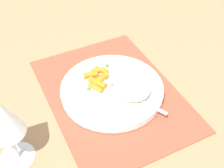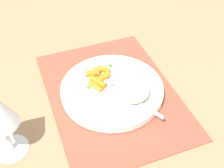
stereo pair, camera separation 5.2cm
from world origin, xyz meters
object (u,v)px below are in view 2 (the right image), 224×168
Objects in this scene: carrot_portion at (99,77)px; fork at (123,93)px; rice_mound at (133,90)px; plate at (112,90)px.

carrot_portion is 0.51× the size of fork.
carrot_portion is (0.08, 0.06, -0.01)m from rice_mound.
fork is (0.01, 0.02, -0.01)m from rice_mound.
plate is 3.11× the size of rice_mound.
plate is at bearing -149.53° from carrot_portion.
rice_mound is 0.91× the size of carrot_portion.
plate is 0.04m from fork.
rice_mound is at bearing -144.95° from carrot_portion.
rice_mound is (-0.04, -0.04, 0.03)m from plate.
rice_mound is 0.46× the size of fork.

